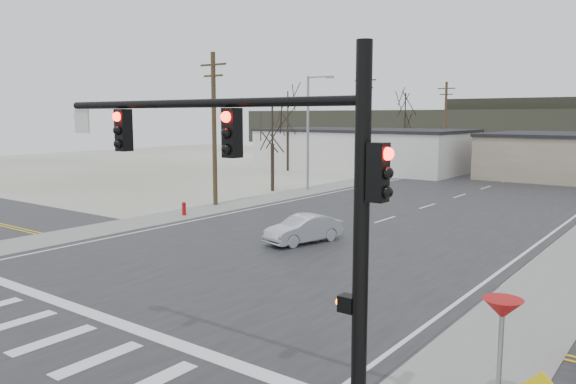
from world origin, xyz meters
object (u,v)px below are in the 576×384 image
traffic_signal_mast (275,182)px  fire_hydrant (184,209)px  sedan_crossing (303,229)px  car_far_b (519,157)px  car_far_a (524,172)px

traffic_signal_mast → fire_hydrant: bearing=141.9°
traffic_signal_mast → sedan_crossing: (-8.25, 12.63, -3.99)m
car_far_b → traffic_signal_mast: bearing=-101.0°
traffic_signal_mast → fire_hydrant: traffic_signal_mast is taller
traffic_signal_mast → car_far_b: traffic_signal_mast is taller
car_far_b → sedan_crossing: bearing=-107.0°
traffic_signal_mast → car_far_a: size_ratio=1.79×
sedan_crossing → car_far_b: bearing=109.6°
car_far_a → car_far_b: car_far_a is taller
traffic_signal_mast → car_far_b: 68.21m
traffic_signal_mast → fire_hydrant: (-18.09, 14.20, -4.22)m
traffic_signal_mast → car_far_a: (-6.86, 45.77, -3.90)m
traffic_signal_mast → sedan_crossing: size_ratio=2.30×
traffic_signal_mast → car_far_b: bearing=100.9°
fire_hydrant → car_far_b: (5.25, 52.67, 0.22)m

